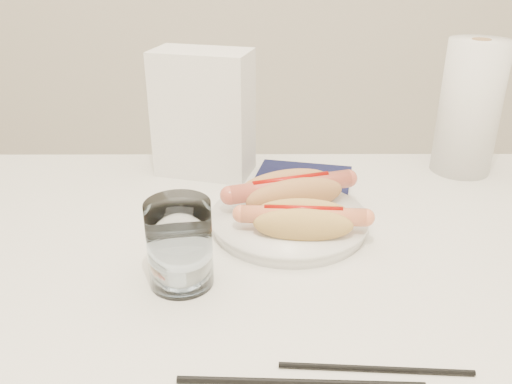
{
  "coord_description": "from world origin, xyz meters",
  "views": [
    {
      "loc": [
        -0.01,
        -0.62,
        1.15
      ],
      "look_at": [
        -0.01,
        0.07,
        0.82
      ],
      "focal_mm": 37.52,
      "sensor_mm": 36.0,
      "label": 1
    }
  ],
  "objects_px": {
    "table": "(264,297)",
    "plate": "(289,222)",
    "hotdog_right": "(303,220)",
    "napkin_box": "(204,114)",
    "paper_towel_roll": "(469,108)",
    "water_glass": "(180,244)",
    "hotdog_left": "(291,191)"
  },
  "relations": [
    {
      "from": "table",
      "to": "plate",
      "type": "height_order",
      "value": "plate"
    },
    {
      "from": "hotdog_right",
      "to": "napkin_box",
      "type": "xyz_separation_m",
      "value": [
        -0.16,
        0.27,
        0.07
      ]
    },
    {
      "from": "napkin_box",
      "to": "paper_towel_roll",
      "type": "distance_m",
      "value": 0.48
    },
    {
      "from": "plate",
      "to": "hotdog_right",
      "type": "distance_m",
      "value": 0.06
    },
    {
      "from": "table",
      "to": "paper_towel_roll",
      "type": "relative_size",
      "value": 4.95
    },
    {
      "from": "plate",
      "to": "paper_towel_roll",
      "type": "height_order",
      "value": "paper_towel_roll"
    },
    {
      "from": "water_glass",
      "to": "paper_towel_roll",
      "type": "bearing_deg",
      "value": 37.12
    },
    {
      "from": "hotdog_right",
      "to": "paper_towel_roll",
      "type": "distance_m",
      "value": 0.43
    },
    {
      "from": "water_glass",
      "to": "paper_towel_roll",
      "type": "height_order",
      "value": "paper_towel_roll"
    },
    {
      "from": "plate",
      "to": "napkin_box",
      "type": "height_order",
      "value": "napkin_box"
    },
    {
      "from": "hotdog_right",
      "to": "paper_towel_roll",
      "type": "xyz_separation_m",
      "value": [
        0.32,
        0.28,
        0.08
      ]
    },
    {
      "from": "water_glass",
      "to": "paper_towel_roll",
      "type": "relative_size",
      "value": 0.47
    },
    {
      "from": "hotdog_right",
      "to": "hotdog_left",
      "type": "bearing_deg",
      "value": 101.53
    },
    {
      "from": "plate",
      "to": "hotdog_left",
      "type": "distance_m",
      "value": 0.05
    },
    {
      "from": "napkin_box",
      "to": "paper_towel_roll",
      "type": "height_order",
      "value": "paper_towel_roll"
    },
    {
      "from": "water_glass",
      "to": "napkin_box",
      "type": "relative_size",
      "value": 0.5
    },
    {
      "from": "hotdog_right",
      "to": "water_glass",
      "type": "height_order",
      "value": "water_glass"
    },
    {
      "from": "table",
      "to": "napkin_box",
      "type": "xyz_separation_m",
      "value": [
        -0.1,
        0.31,
        0.17
      ]
    },
    {
      "from": "hotdog_left",
      "to": "water_glass",
      "type": "height_order",
      "value": "water_glass"
    },
    {
      "from": "plate",
      "to": "water_glass",
      "type": "bearing_deg",
      "value": -135.69
    },
    {
      "from": "plate",
      "to": "hotdog_right",
      "type": "bearing_deg",
      "value": -73.18
    },
    {
      "from": "hotdog_right",
      "to": "napkin_box",
      "type": "relative_size",
      "value": 0.77
    },
    {
      "from": "hotdog_left",
      "to": "napkin_box",
      "type": "relative_size",
      "value": 0.87
    },
    {
      "from": "plate",
      "to": "paper_towel_roll",
      "type": "xyz_separation_m",
      "value": [
        0.34,
        0.22,
        0.11
      ]
    },
    {
      "from": "hotdog_right",
      "to": "napkin_box",
      "type": "bearing_deg",
      "value": 124.44
    },
    {
      "from": "hotdog_left",
      "to": "table",
      "type": "bearing_deg",
      "value": -126.19
    },
    {
      "from": "table",
      "to": "hotdog_left",
      "type": "bearing_deg",
      "value": 71.87
    },
    {
      "from": "table",
      "to": "water_glass",
      "type": "relative_size",
      "value": 10.6
    },
    {
      "from": "hotdog_left",
      "to": "napkin_box",
      "type": "bearing_deg",
      "value": 110.93
    },
    {
      "from": "hotdog_left",
      "to": "napkin_box",
      "type": "xyz_separation_m",
      "value": [
        -0.15,
        0.18,
        0.07
      ]
    },
    {
      "from": "hotdog_left",
      "to": "plate",
      "type": "bearing_deg",
      "value": -114.52
    },
    {
      "from": "water_glass",
      "to": "hotdog_right",
      "type": "bearing_deg",
      "value": 29.07
    }
  ]
}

